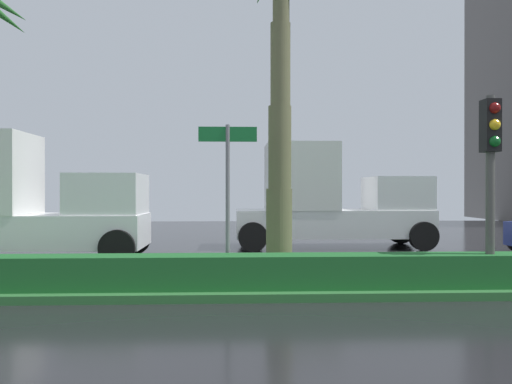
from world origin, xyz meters
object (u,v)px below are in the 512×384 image
at_px(traffic_signal_median_right, 491,155).
at_px(box_truck_lead, 23,204).
at_px(street_name_sign, 228,182).
at_px(box_truck_following, 330,201).

height_order(traffic_signal_median_right, box_truck_lead, traffic_signal_median_right).
bearing_deg(street_name_sign, box_truck_following, 66.62).
xyz_separation_m(box_truck_lead, box_truck_following, (8.94, 3.01, 0.00)).
distance_m(traffic_signal_median_right, box_truck_lead, 11.69).
relative_size(box_truck_lead, box_truck_following, 1.00).
bearing_deg(traffic_signal_median_right, box_truck_following, 99.92).
distance_m(street_name_sign, box_truck_lead, 7.35).
bearing_deg(box_truck_following, box_truck_lead, -161.38).
bearing_deg(street_name_sign, box_truck_lead, 139.76).
distance_m(traffic_signal_median_right, box_truck_following, 8.46).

